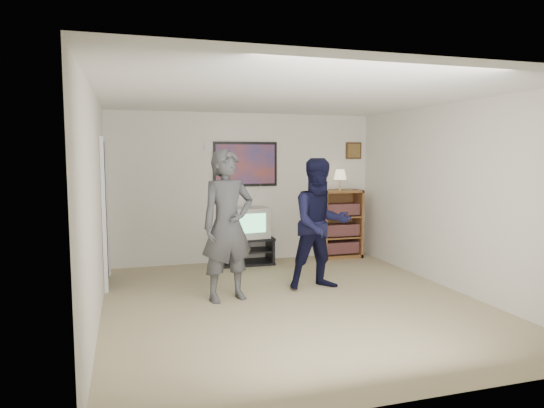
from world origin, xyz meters
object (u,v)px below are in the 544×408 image
media_stand (246,251)px  bookshelf (340,224)px  crt_television (249,222)px  person_tall (228,226)px  person_short (320,224)px

media_stand → bookshelf: 1.76m
crt_television → person_tall: (-0.73, -1.86, 0.24)m
person_tall → crt_television: bearing=55.5°
person_short → crt_television: bearing=107.9°
crt_television → person_tall: bearing=-117.9°
media_stand → crt_television: 0.47m
media_stand → bookshelf: size_ratio=0.76×
crt_television → person_tall: 2.02m
bookshelf → person_tall: (-2.40, -1.91, 0.34)m
bookshelf → person_short: person_short is taller
media_stand → bookshelf: bookshelf is taller
crt_television → bookshelf: bearing=-4.8°
crt_television → person_short: size_ratio=0.33×
person_short → person_tall: bearing=-173.8°
media_stand → crt_television: size_ratio=1.53×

